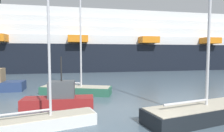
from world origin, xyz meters
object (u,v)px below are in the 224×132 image
object	(u,v)px
cruise_ship	(77,44)
sailboat_3	(76,88)
sailboat_1	(42,120)
fishing_boat_0	(59,98)
sailboat_0	(199,110)

from	to	relation	value
cruise_ship	sailboat_3	bearing A→B (deg)	-90.95
sailboat_1	sailboat_3	xyz separation A→B (m)	(1.50, 8.13, 0.16)
fishing_boat_0	cruise_ship	world-z (taller)	cruise_ship
sailboat_0	cruise_ship	world-z (taller)	cruise_ship
sailboat_1	cruise_ship	distance (m)	35.05
sailboat_1	fishing_boat_0	xyz separation A→B (m)	(0.45, 3.87, 0.22)
sailboat_1	sailboat_3	distance (m)	8.27
sailboat_3	cruise_ship	bearing A→B (deg)	108.90
sailboat_0	cruise_ship	size ratio (longest dim) A/B	0.12
sailboat_1	cruise_ship	xyz separation A→B (m)	(0.91, 34.62, 5.41)
sailboat_0	sailboat_3	distance (m)	11.08
fishing_boat_0	sailboat_3	bearing A→B (deg)	77.74
fishing_boat_0	cruise_ship	bearing A→B (deg)	90.81
cruise_ship	sailboat_1	bearing A→B (deg)	-93.74
cruise_ship	fishing_boat_0	bearing A→B (deg)	-93.09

